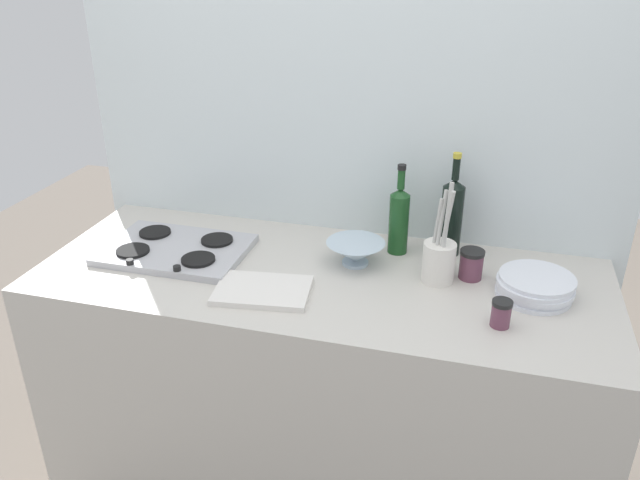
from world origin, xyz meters
name	(u,v)px	position (x,y,z in m)	size (l,w,h in m)	color
counter_block	(320,388)	(0.00, 0.00, 0.45)	(1.80, 0.70, 0.90)	beige
backsplash_panel	(348,183)	(0.00, 0.38, 1.07)	(1.90, 0.06, 2.14)	silver
stovetop_hob	(176,249)	(-0.51, 0.01, 0.91)	(0.47, 0.33, 0.04)	#B2B2B7
plate_stack	(535,286)	(0.65, 0.04, 0.93)	(0.23, 0.23, 0.06)	white
wine_bottle_leftmost	(399,219)	(0.21, 0.22, 1.02)	(0.07, 0.07, 0.31)	#19471E
wine_bottle_mid_left	(452,215)	(0.38, 0.26, 1.04)	(0.07, 0.07, 0.35)	black
mixing_bowl	(355,252)	(0.09, 0.10, 0.94)	(0.19, 0.19, 0.08)	silver
utensil_crock	(439,259)	(0.36, 0.06, 0.98)	(0.10, 0.10, 0.32)	silver
condiment_jar_front	(471,264)	(0.46, 0.10, 0.95)	(0.08, 0.08, 0.09)	#66384C
condiment_jar_rear	(501,313)	(0.55, -0.15, 0.94)	(0.06, 0.06, 0.08)	#66384C
cutting_board	(263,290)	(-0.13, -0.16, 0.91)	(0.28, 0.19, 0.02)	silver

